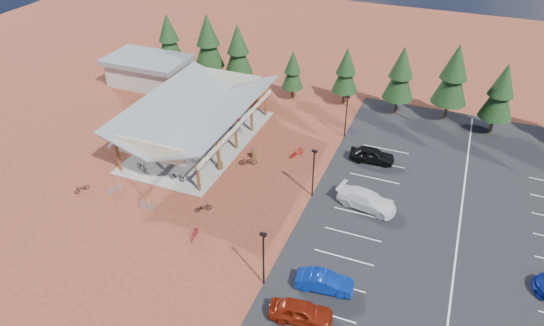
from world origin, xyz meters
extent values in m
plane|color=maroon|center=(0.00, 0.00, 0.00)|extent=(140.00, 140.00, 0.00)
cube|color=black|center=(18.50, 3.00, 0.02)|extent=(27.00, 44.00, 0.04)
cube|color=gray|center=(-10.00, 7.00, 0.05)|extent=(10.60, 18.60, 0.10)
cube|color=#5D271A|center=(-14.60, -1.40, 1.60)|extent=(0.25, 0.25, 3.00)
cube|color=#5D271A|center=(-14.60, 2.80, 1.60)|extent=(0.25, 0.25, 3.00)
cube|color=#5D271A|center=(-14.60, 7.00, 1.60)|extent=(0.25, 0.25, 3.00)
cube|color=#5D271A|center=(-14.60, 11.20, 1.60)|extent=(0.25, 0.25, 3.00)
cube|color=#5D271A|center=(-14.60, 15.40, 1.60)|extent=(0.25, 0.25, 3.00)
cube|color=#5D271A|center=(-5.40, -1.40, 1.60)|extent=(0.25, 0.25, 3.00)
cube|color=#5D271A|center=(-5.40, 2.80, 1.60)|extent=(0.25, 0.25, 3.00)
cube|color=#5D271A|center=(-5.40, 7.00, 1.60)|extent=(0.25, 0.25, 3.00)
cube|color=#5D271A|center=(-5.40, 11.20, 1.60)|extent=(0.25, 0.25, 3.00)
cube|color=#5D271A|center=(-5.40, 15.40, 1.60)|extent=(0.25, 0.25, 3.00)
cube|color=beige|center=(-15.00, 7.00, 3.10)|extent=(0.22, 18.00, 0.35)
cube|color=beige|center=(-5.00, 7.00, 3.10)|extent=(0.22, 18.00, 0.35)
cube|color=slate|center=(-12.90, 7.00, 4.00)|extent=(5.85, 19.40, 2.13)
cube|color=slate|center=(-7.10, 7.00, 4.00)|extent=(5.85, 19.40, 2.13)
cube|color=beige|center=(-10.00, -2.00, 3.90)|extent=(7.50, 0.15, 1.80)
cube|color=beige|center=(-10.00, 16.00, 3.90)|extent=(7.50, 0.15, 1.80)
cube|color=#ADA593|center=(-24.00, 18.00, 1.60)|extent=(10.00, 6.00, 3.20)
cube|color=slate|center=(-24.00, 18.00, 3.55)|extent=(11.00, 7.00, 0.70)
cylinder|color=black|center=(5.00, -10.00, 2.50)|extent=(0.14, 0.14, 5.00)
cube|color=black|center=(5.00, -10.00, 5.05)|extent=(0.50, 0.25, 0.18)
cylinder|color=black|center=(5.00, 2.00, 2.50)|extent=(0.14, 0.14, 5.00)
cube|color=black|center=(5.00, 2.00, 5.05)|extent=(0.50, 0.25, 0.18)
cylinder|color=black|center=(5.00, 14.00, 2.50)|extent=(0.14, 0.14, 5.00)
cube|color=black|center=(5.00, 14.00, 5.05)|extent=(0.50, 0.25, 0.18)
cylinder|color=#51371D|center=(-5.23, 2.70, 0.45)|extent=(0.60, 0.60, 0.90)
cylinder|color=#51371D|center=(-2.87, 6.01, 0.45)|extent=(0.60, 0.60, 0.90)
cylinder|color=#382314|center=(-23.14, 22.58, 1.06)|extent=(0.36, 0.36, 2.13)
cone|color=black|center=(-23.14, 22.58, 4.68)|extent=(3.75, 3.75, 5.11)
cone|color=black|center=(-23.14, 22.58, 6.81)|extent=(2.90, 2.90, 3.83)
cylinder|color=#382314|center=(-16.50, 21.95, 1.17)|extent=(0.36, 0.36, 2.34)
cone|color=black|center=(-16.50, 21.95, 5.16)|extent=(4.13, 4.13, 5.63)
cone|color=black|center=(-16.50, 21.95, 7.50)|extent=(3.19, 3.19, 4.22)
cylinder|color=#382314|center=(-11.96, 21.77, 1.08)|extent=(0.36, 0.36, 2.16)
cone|color=black|center=(-11.96, 21.77, 4.75)|extent=(3.80, 3.80, 5.18)
cone|color=black|center=(-11.96, 21.77, 6.91)|extent=(2.94, 2.94, 3.89)
cylinder|color=#382314|center=(-3.98, 21.13, 0.80)|extent=(0.36, 0.36, 1.61)
cone|color=black|center=(-3.98, 21.13, 3.54)|extent=(2.83, 2.83, 3.86)
cone|color=black|center=(-3.98, 21.13, 5.15)|extent=(2.19, 2.19, 2.89)
cylinder|color=#382314|center=(2.72, 22.06, 0.93)|extent=(0.36, 0.36, 1.86)
cone|color=black|center=(2.72, 22.06, 4.10)|extent=(3.28, 3.28, 4.47)
cone|color=black|center=(2.72, 22.06, 5.96)|extent=(2.53, 2.53, 3.35)
cylinder|color=#382314|center=(9.38, 22.02, 1.06)|extent=(0.36, 0.36, 2.12)
cone|color=black|center=(9.38, 22.02, 4.67)|extent=(3.74, 3.74, 5.10)
cone|color=black|center=(9.38, 22.02, 6.80)|extent=(2.89, 2.89, 3.82)
cylinder|color=#382314|center=(15.27, 22.71, 1.17)|extent=(0.36, 0.36, 2.34)
cone|color=black|center=(15.27, 22.71, 5.16)|extent=(4.12, 4.12, 5.62)
cone|color=black|center=(15.27, 22.71, 7.50)|extent=(3.19, 3.19, 4.22)
cylinder|color=#382314|center=(20.53, 21.22, 1.05)|extent=(0.36, 0.36, 2.10)
cone|color=black|center=(20.53, 21.22, 4.61)|extent=(3.69, 3.69, 5.03)
cone|color=black|center=(20.53, 21.22, 6.71)|extent=(2.85, 2.85, 3.77)
imported|color=black|center=(-12.63, -0.47, 0.52)|extent=(1.70, 1.05, 0.85)
imported|color=gray|center=(-12.94, 5.97, 0.63)|extent=(1.82, 0.70, 1.06)
imported|color=navy|center=(-11.07, 9.86, 0.52)|extent=(1.68, 0.96, 0.83)
imported|color=#9C2917|center=(-11.43, 13.46, 0.57)|extent=(1.56, 0.46, 0.93)
imported|color=black|center=(-8.27, -0.80, 0.57)|extent=(1.83, 0.74, 0.94)
imported|color=gray|center=(-8.53, 3.20, 0.57)|extent=(1.58, 0.50, 0.94)
imported|color=navy|center=(-7.05, 10.18, 0.54)|extent=(1.74, 0.76, 0.89)
imported|color=maroon|center=(-7.90, 12.42, 0.57)|extent=(1.62, 0.90, 0.94)
imported|color=black|center=(-15.89, -5.74, 0.41)|extent=(1.14, 1.65, 0.82)
imported|color=#909497|center=(-12.87, -4.60, 0.47)|extent=(1.02, 1.60, 0.93)
imported|color=maroon|center=(-2.49, -7.46, 0.51)|extent=(0.74, 1.74, 1.01)
imported|color=black|center=(-3.55, -3.98, 0.43)|extent=(1.61, 1.54, 0.87)
imported|color=#98999F|center=(-8.48, -5.71, 0.53)|extent=(1.79, 0.65, 1.05)
imported|color=navy|center=(-3.21, 6.69, 0.42)|extent=(1.16, 1.70, 0.85)
imported|color=#9B0F0C|center=(1.40, 7.97, 0.54)|extent=(1.32, 1.83, 1.08)
imported|color=black|center=(-2.88, 4.50, 0.48)|extent=(1.94, 1.41, 0.97)
imported|color=maroon|center=(8.71, -12.09, 0.81)|extent=(4.78, 2.60, 1.54)
imported|color=navy|center=(9.46, -8.78, 0.76)|extent=(4.56, 2.15, 1.44)
imported|color=white|center=(10.21, 2.19, 0.85)|extent=(5.87, 3.21, 1.61)
imported|color=black|center=(9.01, 10.01, 0.84)|extent=(4.82, 2.29, 1.59)
camera|label=1|loc=(15.25, -33.78, 28.41)|focal=32.00mm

